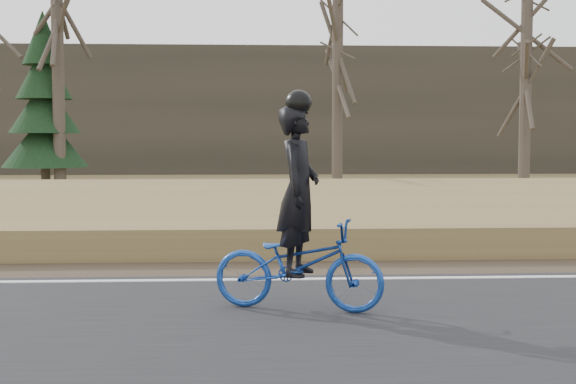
{
  "coord_description": "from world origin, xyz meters",
  "views": [
    {
      "loc": [
        3.56,
        -9.36,
        1.79
      ],
      "look_at": [
        4.08,
        0.5,
        1.1
      ],
      "focal_mm": 50.0,
      "sensor_mm": 36.0,
      "label": 1
    }
  ],
  "objects": [
    {
      "name": "embankment",
      "position": [
        0.0,
        4.2,
        0.22
      ],
      "size": [
        120.0,
        5.0,
        0.44
      ],
      "primitive_type": "cube",
      "color": "olive",
      "rests_on": "ground"
    },
    {
      "name": "ballast",
      "position": [
        0.0,
        8.0,
        0.23
      ],
      "size": [
        120.0,
        3.0,
        0.45
      ],
      "primitive_type": "cube",
      "color": "slate",
      "rests_on": "ground"
    },
    {
      "name": "railroad",
      "position": [
        0.0,
        8.0,
        0.53
      ],
      "size": [
        120.0,
        2.4,
        0.29
      ],
      "color": "black",
      "rests_on": "ballast"
    },
    {
      "name": "treeline_backdrop",
      "position": [
        0.0,
        30.0,
        3.0
      ],
      "size": [
        120.0,
        4.0,
        6.0
      ],
      "primitive_type": "cube",
      "color": "#383328",
      "rests_on": "ground"
    },
    {
      "name": "cyclist",
      "position": [
        4.08,
        -1.47,
        0.76
      ],
      "size": [
        1.82,
        1.09,
        2.18
      ],
      "rotation": [
        0.0,
        0.0,
        1.27
      ],
      "color": "navy",
      "rests_on": "road"
    },
    {
      "name": "bare_tree_near_left",
      "position": [
        -1.98,
        14.85,
        3.51
      ],
      "size": [
        0.36,
        0.36,
        7.02
      ],
      "primitive_type": "cylinder",
      "color": "#4A4136",
      "rests_on": "ground"
    },
    {
      "name": "bare_tree_center",
      "position": [
        6.57,
        16.87,
        3.77
      ],
      "size": [
        0.36,
        0.36,
        7.54
      ],
      "primitive_type": "cylinder",
      "color": "#4A4136",
      "rests_on": "ground"
    },
    {
      "name": "bare_tree_right",
      "position": [
        12.33,
        15.45,
        3.4
      ],
      "size": [
        0.36,
        0.36,
        6.81
      ],
      "primitive_type": "cylinder",
      "color": "#4A4136",
      "rests_on": "ground"
    },
    {
      "name": "conifer",
      "position": [
        -2.57,
        15.53,
        2.65
      ],
      "size": [
        2.6,
        2.6,
        5.59
      ],
      "color": "#4A4136",
      "rests_on": "ground"
    }
  ]
}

